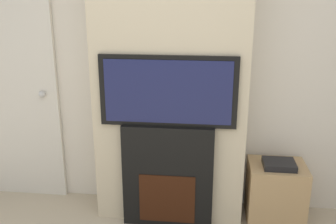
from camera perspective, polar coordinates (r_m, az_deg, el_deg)
wall_back at (r=3.17m, az=0.84°, el=8.72°), size 6.00×0.06×2.70m
chimney_breast at (r=2.96m, az=0.42°, el=8.10°), size 1.21×0.37×2.70m
fireplace at (r=3.07m, az=-0.00°, el=-9.72°), size 0.73×0.15×0.86m
television at (r=2.82m, az=-0.01°, el=3.18°), size 1.04×0.07×0.55m
media_stand at (r=3.32m, az=16.07°, el=-11.55°), size 0.46×0.38×0.55m
entry_door at (r=3.62m, az=-22.74°, el=3.42°), size 0.86×0.09×2.08m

